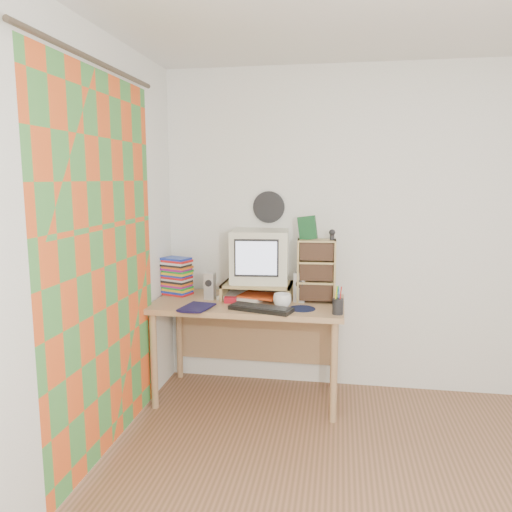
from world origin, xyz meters
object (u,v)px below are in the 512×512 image
(crt_monitor, at_px, (260,256))
(mug, at_px, (282,301))
(desk, at_px, (250,317))
(cd_rack, at_px, (316,271))
(diary, at_px, (185,305))
(dvd_stack, at_px, (177,276))
(keyboard, at_px, (261,309))

(crt_monitor, height_order, mug, crt_monitor)
(desk, distance_m, crt_monitor, 0.46)
(cd_rack, height_order, mug, cd_rack)
(crt_monitor, bearing_deg, desk, -130.16)
(diary, bearing_deg, dvd_stack, 125.27)
(desk, relative_size, mug, 10.95)
(keyboard, xyz_separation_m, cd_rack, (0.36, 0.32, 0.22))
(desk, relative_size, crt_monitor, 3.36)
(keyboard, bearing_deg, desk, 129.40)
(dvd_stack, xyz_separation_m, cd_rack, (1.09, -0.06, 0.09))
(dvd_stack, distance_m, mug, 0.91)
(desk, relative_size, cd_rack, 3.02)
(keyboard, relative_size, cd_rack, 0.95)
(keyboard, relative_size, diary, 1.91)
(cd_rack, bearing_deg, mug, -138.44)
(crt_monitor, distance_m, dvd_stack, 0.68)
(mug, bearing_deg, cd_rack, 43.99)
(crt_monitor, relative_size, cd_rack, 0.90)
(desk, xyz_separation_m, dvd_stack, (-0.59, 0.07, 0.28))
(dvd_stack, bearing_deg, keyboard, -7.95)
(dvd_stack, relative_size, diary, 1.27)
(keyboard, distance_m, diary, 0.54)
(cd_rack, xyz_separation_m, mug, (-0.23, -0.22, -0.18))
(desk, xyz_separation_m, crt_monitor, (0.06, 0.09, 0.45))
(crt_monitor, height_order, dvd_stack, crt_monitor)
(crt_monitor, xyz_separation_m, dvd_stack, (-0.66, -0.02, -0.17))
(keyboard, relative_size, mug, 3.45)
(dvd_stack, distance_m, diary, 0.45)
(cd_rack, bearing_deg, crt_monitor, 168.07)
(crt_monitor, bearing_deg, mug, -59.55)
(crt_monitor, height_order, cd_rack, crt_monitor)
(desk, bearing_deg, dvd_stack, 173.27)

